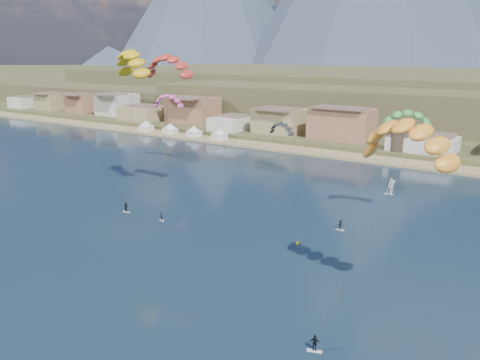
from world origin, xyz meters
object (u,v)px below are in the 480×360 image
at_px(kitesurfer_yellow, 133,60).
at_px(kitesurfer_green, 406,119).
at_px(kitesurfer_red, 168,63).
at_px(kitesurfer_orange, 408,135).
at_px(windsurfer, 390,190).
at_px(watchtower, 399,137).
at_px(buoy, 298,243).

height_order(kitesurfer_yellow, kitesurfer_green, kitesurfer_yellow).
distance_m(kitesurfer_red, kitesurfer_orange, 61.21).
bearing_deg(kitesurfer_red, windsurfer, 36.80).
bearing_deg(kitesurfer_orange, windsurfer, 107.60).
height_order(watchtower, buoy, watchtower).
relative_size(kitesurfer_yellow, kitesurfer_orange, 1.24).
height_order(kitesurfer_orange, windsurfer, kitesurfer_orange).
bearing_deg(kitesurfer_yellow, kitesurfer_red, 14.78).
bearing_deg(kitesurfer_yellow, buoy, -8.38).
bearing_deg(kitesurfer_orange, buoy, 146.99).
distance_m(watchtower, kitesurfer_red, 81.66).
bearing_deg(kitesurfer_green, buoy, -118.74).
height_order(kitesurfer_yellow, buoy, kitesurfer_yellow).
relative_size(kitesurfer_green, buoy, 34.03).
height_order(kitesurfer_orange, buoy, kitesurfer_orange).
bearing_deg(kitesurfer_green, windsurfer, 111.53).
height_order(kitesurfer_red, kitesurfer_orange, kitesurfer_red).
height_order(kitesurfer_green, buoy, kitesurfer_green).
height_order(watchtower, windsurfer, watchtower).
relative_size(windsurfer, buoy, 5.23).
height_order(kitesurfer_red, kitesurfer_green, kitesurfer_red).
bearing_deg(kitesurfer_orange, kitesurfer_yellow, 162.98).
relative_size(kitesurfer_yellow, kitesurfer_green, 1.42).
distance_m(kitesurfer_green, buoy, 30.86).
bearing_deg(kitesurfer_yellow, windsurfer, 33.61).
bearing_deg(kitesurfer_orange, watchtower, 105.99).
height_order(kitesurfer_red, windsurfer, kitesurfer_red).
height_order(watchtower, kitesurfer_green, kitesurfer_green).
xyz_separation_m(kitesurfer_yellow, windsurfer, (48.47, 32.21, -29.37)).
bearing_deg(kitesurfer_green, kitesurfer_orange, -74.59).
distance_m(kitesurfer_yellow, buoy, 54.25).
bearing_deg(kitesurfer_red, buoy, -13.63).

